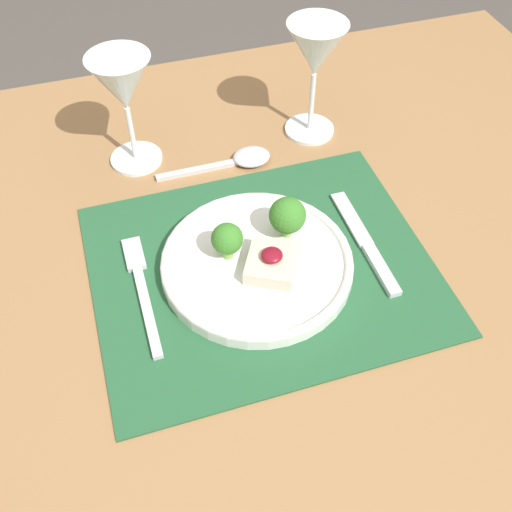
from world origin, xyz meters
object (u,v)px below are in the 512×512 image
dinner_plate (258,257)px  spoon (243,159)px  knife (368,248)px  fork (141,285)px  wine_glass_far (123,89)px  wine_glass_near (315,55)px

dinner_plate → spoon: 0.21m
dinner_plate → knife: dinner_plate is taller
fork → wine_glass_far: wine_glass_far is taller
wine_glass_near → wine_glass_far: size_ratio=1.05×
wine_glass_near → dinner_plate: bearing=-123.8°
spoon → wine_glass_far: (-0.15, 0.05, 0.12)m
fork → wine_glass_near: 0.41m
spoon → wine_glass_near: 0.18m
wine_glass_near → wine_glass_far: (-0.28, 0.01, -0.01)m
knife → wine_glass_near: 0.29m
fork → wine_glass_near: size_ratio=1.04×
fork → wine_glass_far: 0.28m
dinner_plate → knife: 0.15m
fork → spoon: size_ratio=1.08×
dinner_plate → wine_glass_far: wine_glass_far is taller
fork → wine_glass_far: bearing=83.1°
knife → wine_glass_far: bearing=133.1°
fork → knife: 0.30m
dinner_plate → knife: (0.15, -0.02, -0.01)m
dinner_plate → fork: 0.15m
wine_glass_near → wine_glass_far: 0.28m
dinner_plate → knife: size_ratio=1.29×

